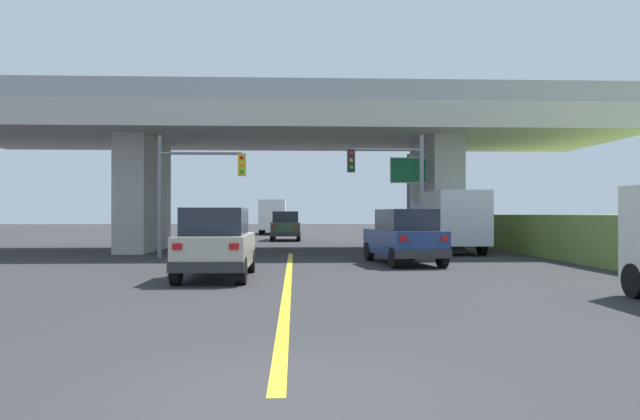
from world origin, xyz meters
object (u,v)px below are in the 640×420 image
at_px(sedan_oncoming, 286,226).
at_px(highway_sign, 409,179).
at_px(traffic_signal_nearside, 395,179).
at_px(traffic_signal_farside, 191,180).
at_px(suv_lead, 216,243).
at_px(box_truck, 449,220).
at_px(suv_crossing, 404,237).
at_px(semi_truck_distant, 273,216).

xyz_separation_m(sedan_oncoming, highway_sign, (6.06, -13.61, 2.48)).
xyz_separation_m(traffic_signal_nearside, traffic_signal_farside, (-8.68, 0.59, -0.03)).
relative_size(suv_lead, box_truck, 0.67).
height_order(traffic_signal_nearside, traffic_signal_farside, traffic_signal_farside).
distance_m(suv_crossing, traffic_signal_farside, 9.57).
relative_size(suv_lead, sedan_oncoming, 0.93).
bearing_deg(highway_sign, sedan_oncoming, 114.00).
xyz_separation_m(suv_lead, box_truck, (9.65, 11.35, 0.53)).
bearing_deg(box_truck, suv_lead, -130.37).
distance_m(traffic_signal_nearside, highway_sign, 3.47).
bearing_deg(traffic_signal_nearside, semi_truck_distant, 101.62).
xyz_separation_m(suv_crossing, traffic_signal_nearside, (0.22, 3.26, 2.32)).
bearing_deg(semi_truck_distant, suv_crossing, -79.84).
height_order(suv_lead, suv_crossing, same).
bearing_deg(suv_crossing, highway_sign, 70.70).
bearing_deg(traffic_signal_farside, suv_crossing, -24.44).
bearing_deg(suv_lead, traffic_signal_farside, 104.31).
xyz_separation_m(traffic_signal_nearside, highway_sign, (1.18, 3.26, 0.17)).
bearing_deg(highway_sign, suv_lead, -124.30).
height_order(suv_lead, traffic_signal_nearside, traffic_signal_nearside).
bearing_deg(suv_crossing, suv_lead, -150.13).
distance_m(suv_lead, box_truck, 14.91).
height_order(traffic_signal_farside, highway_sign, traffic_signal_farside).
relative_size(suv_crossing, box_truck, 0.73).
distance_m(suv_lead, suv_crossing, 7.86).
bearing_deg(sedan_oncoming, suv_crossing, -76.96).
distance_m(suv_crossing, box_truck, 7.45).
bearing_deg(highway_sign, traffic_signal_nearside, -109.94).
height_order(suv_crossing, traffic_signal_nearside, traffic_signal_nearside).
distance_m(box_truck, highway_sign, 2.79).
distance_m(suv_lead, traffic_signal_nearside, 10.56).
relative_size(sedan_oncoming, traffic_signal_nearside, 0.92).
bearing_deg(semi_truck_distant, traffic_signal_nearside, -78.38).
height_order(suv_lead, sedan_oncoming, same).
height_order(box_truck, traffic_signal_farside, traffic_signal_farside).
height_order(suv_lead, traffic_signal_farside, traffic_signal_farside).
height_order(traffic_signal_nearside, highway_sign, traffic_signal_nearside).
distance_m(box_truck, traffic_signal_farside, 12.29).
height_order(traffic_signal_nearside, semi_truck_distant, traffic_signal_nearside).
bearing_deg(traffic_signal_farside, traffic_signal_nearside, -3.90).
distance_m(suv_lead, highway_sign, 13.84).
xyz_separation_m(box_truck, highway_sign, (-1.98, -0.10, 1.96)).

